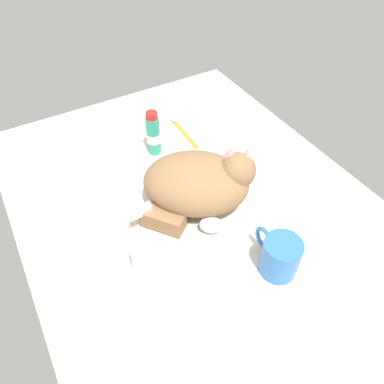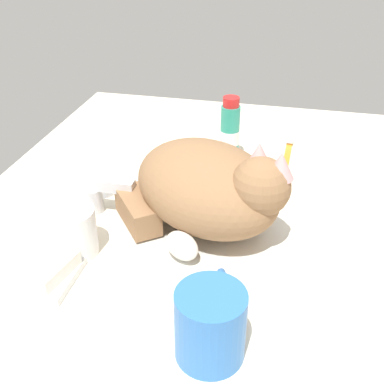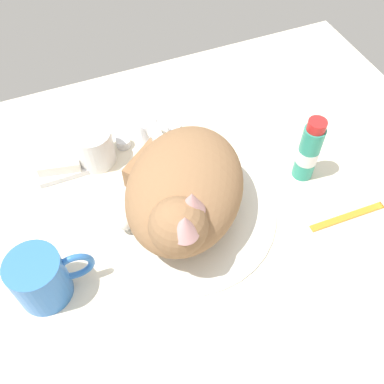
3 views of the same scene
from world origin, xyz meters
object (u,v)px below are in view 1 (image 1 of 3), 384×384
at_px(rinse_cup, 149,257).
at_px(toothbrush, 183,131).
at_px(cat, 200,183).
at_px(toothpaste_bottle, 154,134).
at_px(coffee_mug, 279,256).
at_px(soap_bar, 163,286).
at_px(faucet, 126,225).

relative_size(rinse_cup, toothbrush, 0.46).
xyz_separation_m(cat, toothpaste_bottle, (0.24, 0.01, -0.01)).
bearing_deg(toothbrush, coffee_mug, 173.41).
xyz_separation_m(cat, soap_bar, (-0.17, 0.19, -0.05)).
height_order(toothpaste_bottle, toothbrush, toothpaste_bottle).
bearing_deg(faucet, toothpaste_bottle, -38.52).
bearing_deg(toothpaste_bottle, cat, -178.62).
xyz_separation_m(soap_bar, toothpaste_bottle, (0.41, -0.18, 0.04)).
bearing_deg(faucet, rinse_cup, -177.05).
xyz_separation_m(faucet, cat, (-0.01, -0.19, 0.05)).
height_order(faucet, rinse_cup, rinse_cup).
xyz_separation_m(cat, rinse_cup, (-0.10, 0.18, -0.04)).
distance_m(toothpaste_bottle, toothbrush, 0.13).
relative_size(cat, toothpaste_bottle, 2.35).
bearing_deg(cat, rinse_cup, 119.29).
distance_m(cat, rinse_cup, 0.21).
distance_m(cat, soap_bar, 0.26).
xyz_separation_m(soap_bar, toothbrush, (0.45, -0.29, -0.02)).
bearing_deg(rinse_cup, toothpaste_bottle, -27.59).
distance_m(faucet, soap_bar, 0.18).
bearing_deg(toothpaste_bottle, toothbrush, -69.98).
relative_size(coffee_mug, soap_bar, 1.62).
bearing_deg(rinse_cup, soap_bar, 177.60).
bearing_deg(coffee_mug, toothpaste_bottle, 6.31).
bearing_deg(cat, toothpaste_bottle, 1.38).
height_order(soap_bar, toothbrush, soap_bar).
relative_size(coffee_mug, toothbrush, 0.76).
relative_size(faucet, cat, 0.43).
distance_m(faucet, toothbrush, 0.40).
distance_m(coffee_mug, rinse_cup, 0.27).
height_order(faucet, toothbrush, faucet).
bearing_deg(coffee_mug, cat, 11.14).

